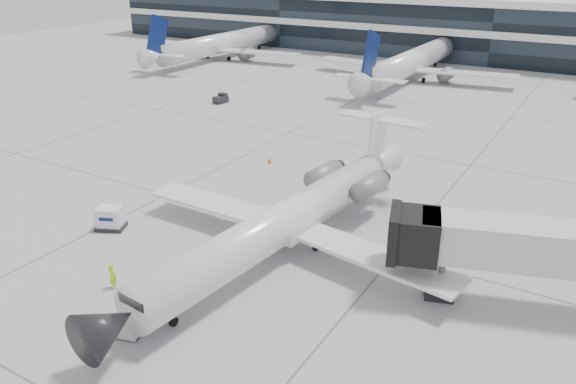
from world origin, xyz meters
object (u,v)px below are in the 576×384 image
Objects in this scene: cargo_uld at (110,218)px; jet_bridge at (563,250)px; regional_jet at (288,219)px; baggage_tug at (134,317)px; ramp_worker at (112,276)px.

jet_bridge is at bearing -13.68° from cargo_uld.
cargo_uld is at bearing -157.48° from regional_jet.
ramp_worker is at bearing 136.94° from baggage_tug.
baggage_tug is 1.07× the size of cargo_uld.
ramp_worker is at bearing -119.62° from regional_jet.
regional_jet reaches higher than cargo_uld.
regional_jet is 11.54× the size of baggage_tug.
regional_jet is at bearing -7.48° from cargo_uld.
jet_bridge is 29.59m from cargo_uld.
jet_bridge is 23.20m from baggage_tug.
ramp_worker is at bearing -66.20° from cargo_uld.
regional_jet is 1.84× the size of jet_bridge.
baggage_tug is (-2.75, -11.47, -1.71)m from regional_jet.
baggage_tug is at bearing -97.71° from regional_jet.
baggage_tug is (-18.93, -13.02, -3.24)m from jet_bridge.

